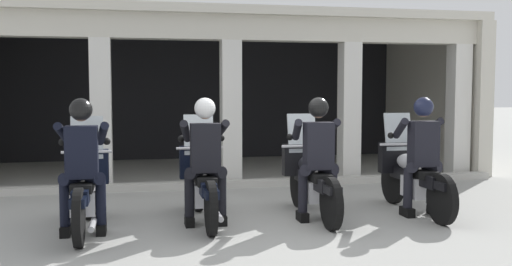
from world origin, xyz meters
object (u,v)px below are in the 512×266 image
police_officer_center_left (205,150)px  motorcycle_center_left (203,182)px  motorcycle_far_right (412,175)px  police_officer_far_right (422,146)px  motorcycle_center_right (311,179)px  police_officer_center_right (318,148)px  motorcycle_far_left (85,188)px  police_officer_far_left (82,155)px

police_officer_center_left → motorcycle_center_left: bearing=85.4°
motorcycle_far_right → police_officer_far_right: size_ratio=1.29×
police_officer_center_left → motorcycle_center_right: 1.53m
motorcycle_center_left → police_officer_far_right: (2.88, -0.33, 0.44)m
motorcycle_center_left → police_officer_center_right: police_officer_center_right is taller
motorcycle_far_left → motorcycle_center_right: same height
police_officer_center_right → motorcycle_far_right: bearing=-1.0°
police_officer_far_left → motorcycle_center_right: size_ratio=0.78×
motorcycle_far_left → motorcycle_center_right: 2.89m
motorcycle_far_left → police_officer_far_right: bearing=-6.1°
motorcycle_far_right → motorcycle_center_right: bearing=171.2°
motorcycle_far_left → motorcycle_center_left: bearing=3.5°
police_officer_center_right → motorcycle_far_right: size_ratio=0.78×
police_officer_far_left → police_officer_far_right: same height
police_officer_far_left → motorcycle_center_right: police_officer_far_left is taller
police_officer_far_left → motorcycle_center_left: bearing=14.2°
motorcycle_far_right → police_officer_far_right: bearing=-98.3°
police_officer_far_right → police_officer_center_right: bearing=171.2°
police_officer_far_left → police_officer_center_left: bearing=3.5°
police_officer_far_left → police_officer_far_right: size_ratio=1.00×
motorcycle_center_right → police_officer_center_right: (-0.00, -0.28, 0.44)m
motorcycle_far_left → police_officer_center_right: police_officer_center_right is taller
motorcycle_far_left → motorcycle_center_left: same height
police_officer_far_left → motorcycle_far_right: bearing=1.4°
motorcycle_far_right → police_officer_far_right: 0.52m
motorcycle_center_left → motorcycle_center_right: (1.44, -0.03, 0.00)m
motorcycle_far_left → motorcycle_center_left: size_ratio=1.00×
police_officer_far_left → motorcycle_center_right: bearing=4.6°
police_officer_far_left → motorcycle_center_left: (1.44, 0.48, -0.44)m
motorcycle_center_left → motorcycle_center_right: bearing=-5.5°
police_officer_center_left → motorcycle_far_right: 2.93m
police_officer_center_right → police_officer_far_right: size_ratio=1.00×
motorcycle_far_right → police_officer_far_left: bearing=177.7°
motorcycle_far_left → police_officer_center_right: size_ratio=1.29×
police_officer_far_left → police_officer_center_right: same height
motorcycle_center_left → police_officer_center_right: size_ratio=1.29×
motorcycle_center_right → police_officer_far_right: police_officer_far_right is taller
police_officer_center_left → police_officer_center_right: 1.44m
police_officer_far_left → motorcycle_center_left: size_ratio=0.78×
police_officer_far_left → police_officer_center_right: size_ratio=1.00×
motorcycle_center_left → police_officer_center_left: 0.52m
police_officer_center_right → motorcycle_far_right: police_officer_center_right is taller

